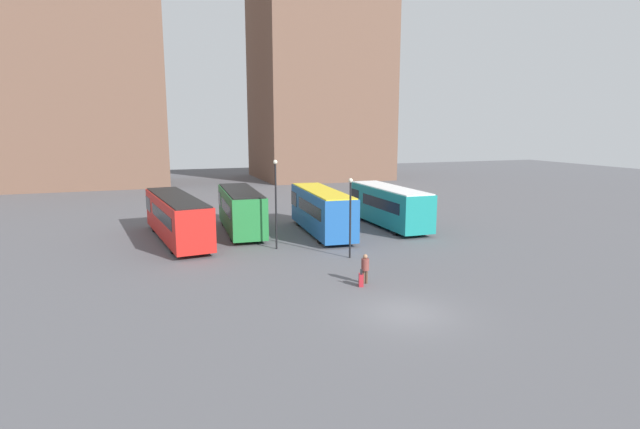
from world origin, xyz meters
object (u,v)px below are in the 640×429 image
(bus_3, at_px, (389,205))
(lamp_post_1, at_px, (276,197))
(lamp_post_0, at_px, (350,211))
(suitcase, at_px, (361,280))
(bus_0, at_px, (176,216))
(traveler, at_px, (365,266))
(bus_1, at_px, (241,209))
(bus_2, at_px, (321,210))

(bus_3, relative_size, lamp_post_1, 1.72)
(lamp_post_0, bearing_deg, suitcase, -107.43)
(bus_0, height_order, bus_3, bus_3)
(bus_3, relative_size, traveler, 6.51)
(bus_3, bearing_deg, suitcase, 148.13)
(bus_0, distance_m, traveler, 16.22)
(bus_1, distance_m, suitcase, 15.78)
(bus_0, relative_size, bus_2, 1.17)
(bus_0, relative_size, suitcase, 12.90)
(bus_1, height_order, lamp_post_1, lamp_post_1)
(lamp_post_0, bearing_deg, lamp_post_1, 134.44)
(bus_2, bearing_deg, traveler, 174.58)
(bus_3, bearing_deg, lamp_post_0, 140.35)
(lamp_post_1, bearing_deg, suitcase, -77.48)
(bus_2, distance_m, traveler, 12.76)
(bus_0, relative_size, lamp_post_0, 2.45)
(bus_3, xyz_separation_m, lamp_post_1, (-10.66, -4.43, 1.73))
(bus_3, distance_m, traveler, 15.60)
(bus_1, xyz_separation_m, suitcase, (3.19, -15.38, -1.45))
(bus_0, bearing_deg, traveler, -155.49)
(bus_0, relative_size, bus_3, 1.20)
(bus_0, bearing_deg, lamp_post_1, -136.70)
(lamp_post_1, bearing_deg, lamp_post_0, -45.56)
(bus_0, relative_size, lamp_post_1, 2.05)
(suitcase, bearing_deg, bus_1, 30.80)
(bus_2, relative_size, bus_3, 1.02)
(bus_0, bearing_deg, bus_3, -99.00)
(bus_2, xyz_separation_m, traveler, (-2.15, -12.54, -0.88))
(bus_1, height_order, lamp_post_0, lamp_post_0)
(bus_3, bearing_deg, bus_1, 81.85)
(bus_2, height_order, bus_3, bus_2)
(suitcase, bearing_deg, bus_0, 48.79)
(bus_1, xyz_separation_m, bus_3, (11.82, -1.82, -0.03))
(bus_0, height_order, traveler, bus_0)
(suitcase, bearing_deg, lamp_post_1, 31.62)
(bus_2, bearing_deg, lamp_post_1, 133.75)
(traveler, xyz_separation_m, lamp_post_1, (-2.41, 8.79, 2.55))
(lamp_post_0, xyz_separation_m, lamp_post_1, (-3.71, 3.78, 0.50))
(bus_2, xyz_separation_m, lamp_post_0, (-0.85, -7.54, 1.17))
(bus_0, distance_m, bus_1, 5.04)
(bus_1, distance_m, lamp_post_1, 6.58)
(traveler, relative_size, suitcase, 1.66)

